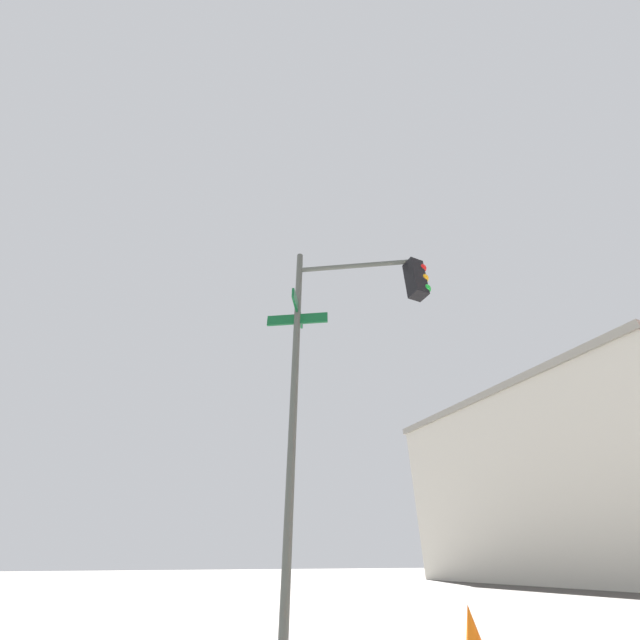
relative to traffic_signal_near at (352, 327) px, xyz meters
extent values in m
cylinder|color=#474C47|center=(-0.50, -0.84, -1.24)|extent=(0.12, 0.12, 6.15)
cylinder|color=#474C47|center=(0.06, 0.11, 1.43)|extent=(1.21, 1.94, 0.09)
cube|color=black|center=(0.63, 1.05, 0.98)|extent=(0.28, 0.28, 0.80)
sphere|color=red|center=(0.71, 1.18, 1.23)|extent=(0.18, 0.18, 0.18)
sphere|color=orange|center=(0.71, 1.18, 0.98)|extent=(0.18, 0.18, 0.18)
sphere|color=green|center=(0.71, 1.18, 0.73)|extent=(0.18, 0.18, 0.18)
cube|color=#0F5128|center=(-0.50, -0.84, 0.25)|extent=(0.60, 0.96, 0.20)
cube|color=#0F5128|center=(-0.50, -0.84, 0.47)|extent=(0.88, 0.55, 0.20)
cube|color=beige|center=(-9.43, 25.57, 0.14)|extent=(16.20, 22.06, 8.92)
cube|color=gray|center=(-9.43, 25.57, 4.79)|extent=(16.50, 22.36, 0.40)
camera|label=1|loc=(4.49, -2.66, -3.36)|focal=19.96mm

